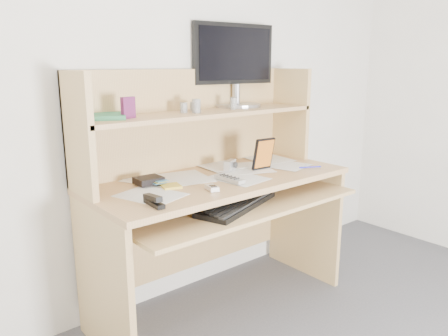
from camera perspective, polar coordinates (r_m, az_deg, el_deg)
back_wall at (r=2.47m, az=-5.24°, el=11.59°), size 3.60×0.04×2.50m
desk at (r=2.36m, az=-1.65°, el=-2.11°), size 1.40×0.70×1.30m
paper_clutter at (r=2.28m, az=-0.42°, el=-1.11°), size 1.32×0.54×0.01m
keyboard at (r=2.13m, az=1.68°, el=-4.62°), size 0.53×0.34×0.03m
tv_remote at (r=2.19m, az=0.71°, el=-1.45°), size 0.06×0.18×0.02m
flip_phone at (r=2.04m, az=-1.60°, el=-2.50°), size 0.06×0.09×0.02m
stapler at (r=1.84m, az=-9.13°, el=-4.15°), size 0.04×0.13×0.04m
wallet at (r=2.17m, az=-9.82°, el=-1.59°), size 0.13×0.11×0.03m
sticky_note_pad at (r=2.11m, az=-6.94°, el=-2.37°), size 0.11×0.11×0.01m
digital_camera at (r=2.40m, az=0.76°, el=0.38°), size 0.10×0.07×0.06m
game_case at (r=2.42m, az=5.18°, el=1.86°), size 0.13×0.02×0.18m
blue_pen at (r=2.51m, az=11.18°, el=0.12°), size 0.11×0.07×0.01m
card_box at (r=2.08m, az=-12.41°, el=7.70°), size 0.07×0.04×0.10m
shelf_book at (r=2.11m, az=-14.78°, el=6.57°), size 0.22×0.24×0.02m
chip_stack_a at (r=2.28m, az=-5.29°, el=7.84°), size 0.04×0.04×0.05m
chip_stack_b at (r=2.26m, az=-3.64°, el=8.08°), size 0.05×0.05×0.07m
chip_stack_c at (r=2.35m, az=-3.97°, el=8.01°), size 0.05×0.05×0.05m
chip_stack_d at (r=2.45m, az=1.21°, el=8.43°), size 0.04×0.04×0.07m
monitor at (r=2.62m, az=1.39°, el=13.58°), size 0.55×0.27×0.47m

